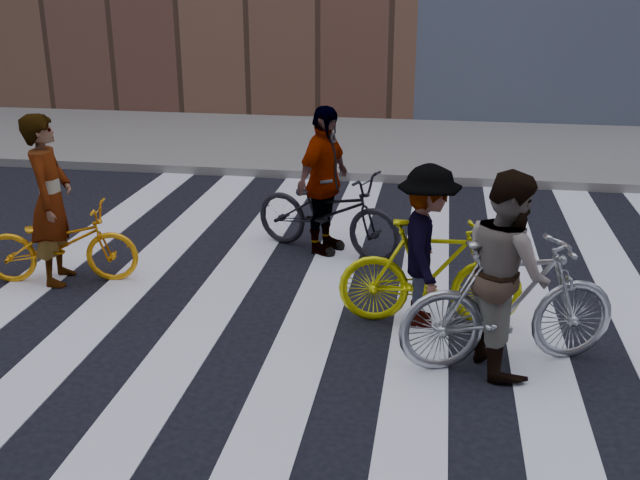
% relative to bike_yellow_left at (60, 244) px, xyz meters
% --- Properties ---
extents(ground, '(100.00, 100.00, 0.00)m').
position_rel_bike_yellow_left_xyz_m(ground, '(3.54, -0.21, -0.45)').
color(ground, black).
rests_on(ground, ground).
extents(sidewalk_far, '(100.00, 5.00, 0.15)m').
position_rel_bike_yellow_left_xyz_m(sidewalk_far, '(3.54, 7.29, -0.38)').
color(sidewalk_far, slate).
rests_on(sidewalk_far, ground).
extents(zebra_crosswalk, '(8.25, 10.00, 0.01)m').
position_rel_bike_yellow_left_xyz_m(zebra_crosswalk, '(3.54, -0.21, -0.45)').
color(zebra_crosswalk, white).
rests_on(zebra_crosswalk, ground).
extents(bike_yellow_left, '(1.82, 0.95, 0.91)m').
position_rel_bike_yellow_left_xyz_m(bike_yellow_left, '(0.00, 0.00, 0.00)').
color(bike_yellow_left, '#F59D0D').
rests_on(bike_yellow_left, ground).
extents(bike_silver_mid, '(2.08, 1.20, 1.21)m').
position_rel_bike_yellow_left_xyz_m(bike_silver_mid, '(4.86, -1.16, 0.15)').
color(bike_silver_mid, '#A3A8AD').
rests_on(bike_silver_mid, ground).
extents(bike_yellow_right, '(1.85, 0.64, 1.09)m').
position_rel_bike_yellow_left_xyz_m(bike_yellow_right, '(4.16, -0.43, 0.09)').
color(bike_yellow_right, '#D5D60B').
rests_on(bike_yellow_right, ground).
extents(bike_dark_rear, '(2.14, 1.38, 1.06)m').
position_rel_bike_yellow_left_xyz_m(bike_dark_rear, '(2.84, 1.42, 0.08)').
color(bike_dark_rear, black).
rests_on(bike_dark_rear, ground).
extents(rider_left, '(0.60, 0.78, 1.93)m').
position_rel_bike_yellow_left_xyz_m(rider_left, '(-0.05, -0.00, 0.51)').
color(rider_left, slate).
rests_on(rider_left, ground).
extents(rider_mid, '(0.93, 1.05, 1.81)m').
position_rel_bike_yellow_left_xyz_m(rider_mid, '(4.81, -1.16, 0.45)').
color(rider_mid, slate).
rests_on(rider_mid, ground).
extents(rider_right, '(0.68, 1.10, 1.64)m').
position_rel_bike_yellow_left_xyz_m(rider_right, '(4.11, -0.43, 0.37)').
color(rider_right, slate).
rests_on(rider_right, ground).
extents(rider_rear, '(0.81, 1.17, 1.85)m').
position_rel_bike_yellow_left_xyz_m(rider_rear, '(2.79, 1.42, 0.47)').
color(rider_rear, slate).
rests_on(rider_rear, ground).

